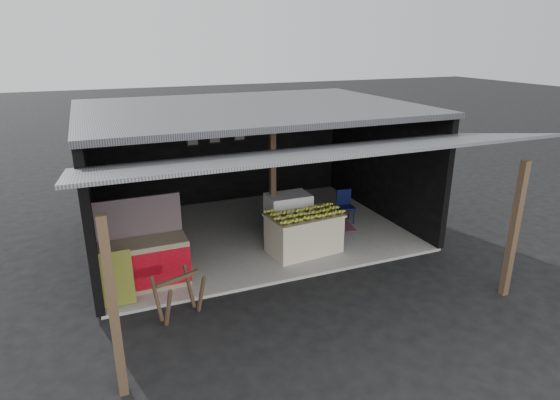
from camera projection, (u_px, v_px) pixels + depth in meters
name	position (u px, v px, depth m)	size (l,w,h in m)	color
ground	(295.00, 281.00, 8.98)	(80.00, 80.00, 0.00)	black
concrete_slab	(252.00, 232.00, 11.15)	(7.00, 5.00, 0.06)	gray
shophouse	(246.00, 144.00, 10.76)	(7.40, 7.29, 3.02)	black
banana_table	(304.00, 233.00, 9.95)	(1.61, 1.09, 0.84)	beige
banana_pile	(304.00, 211.00, 9.79)	(1.41, 0.85, 0.17)	yellow
white_crate	(288.00, 217.00, 10.56)	(0.96, 0.66, 1.06)	white
neighbor_stall	(144.00, 261.00, 8.55)	(1.59, 0.74, 1.63)	#998466
green_signboard	(114.00, 279.00, 7.93)	(0.63, 0.04, 0.95)	black
sawhorse	(179.00, 292.00, 7.65)	(0.85, 0.84, 0.75)	#503A28
water_barrel	(334.00, 230.00, 10.53)	(0.36, 0.36, 0.53)	#0C0B7E
plastic_chair	(345.00, 203.00, 11.58)	(0.42, 0.42, 0.81)	#0A1039
magenta_rug	(321.00, 226.00, 11.42)	(1.50, 1.00, 0.01)	maroon
picture_frames	(216.00, 136.00, 12.57)	(1.62, 0.04, 0.46)	black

